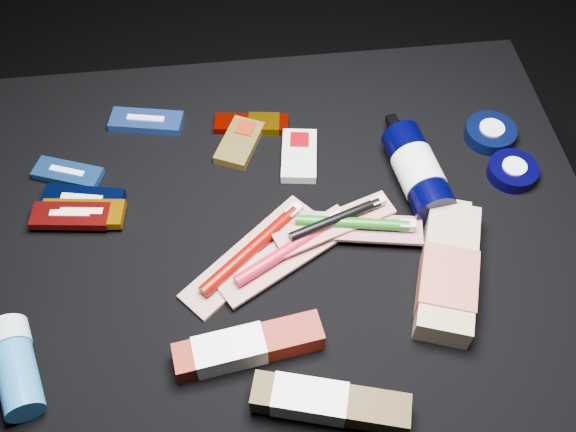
{
  "coord_description": "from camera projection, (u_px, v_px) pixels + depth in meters",
  "views": [
    {
      "loc": [
        -0.05,
        -0.55,
        1.21
      ],
      "look_at": [
        0.01,
        0.01,
        0.42
      ],
      "focal_mm": 40.0,
      "sensor_mm": 36.0,
      "label": 1
    }
  ],
  "objects": [
    {
      "name": "cream_tin_upper",
      "position": [
        490.0,
        133.0,
        1.08
      ],
      "size": [
        0.08,
        0.08,
        0.03
      ],
      "rotation": [
        0.0,
        0.0,
        0.29
      ],
      "color": "black",
      "rests_on": "cloth_table"
    },
    {
      "name": "clif_bar_1",
      "position": [
        299.0,
        154.0,
        1.06
      ],
      "size": [
        0.07,
        0.11,
        0.02
      ],
      "rotation": [
        0.0,
        0.0,
        -0.15
      ],
      "color": "silver",
      "rests_on": "cloth_table"
    },
    {
      "name": "toothbrush_pack_1",
      "position": [
        290.0,
        251.0,
        0.94
      ],
      "size": [
        0.22,
        0.16,
        0.03
      ],
      "rotation": [
        0.0,
        0.0,
        0.52
      ],
      "color": "beige",
      "rests_on": "cloth_table"
    },
    {
      "name": "luna_bar_2",
      "position": [
        83.0,
        200.0,
        1.0
      ],
      "size": [
        0.13,
        0.07,
        0.02
      ],
      "rotation": [
        0.0,
        0.0,
        -0.21
      ],
      "color": "black",
      "rests_on": "cloth_table"
    },
    {
      "name": "luna_bar_1",
      "position": [
        68.0,
        173.0,
        1.03
      ],
      "size": [
        0.12,
        0.08,
        0.01
      ],
      "rotation": [
        0.0,
        0.0,
        -0.36
      ],
      "color": "#1E53A7",
      "rests_on": "cloth_table"
    },
    {
      "name": "luna_bar_0",
      "position": [
        146.0,
        121.0,
        1.1
      ],
      "size": [
        0.13,
        0.07,
        0.02
      ],
      "rotation": [
        0.0,
        0.0,
        -0.2
      ],
      "color": "blue",
      "rests_on": "cloth_table"
    },
    {
      "name": "cream_tin_lower",
      "position": [
        513.0,
        171.0,
        1.03
      ],
      "size": [
        0.08,
        0.08,
        0.02
      ],
      "rotation": [
        0.0,
        0.0,
        -0.09
      ],
      "color": "black",
      "rests_on": "cloth_table"
    },
    {
      "name": "toothbrush_pack_2",
      "position": [
        354.0,
        225.0,
        0.96
      ],
      "size": [
        0.22,
        0.09,
        0.02
      ],
      "rotation": [
        0.0,
        0.0,
        -0.18
      ],
      "color": "#B3AAA6",
      "rests_on": "cloth_table"
    },
    {
      "name": "toothpaste_carton_red",
      "position": [
        242.0,
        348.0,
        0.85
      ],
      "size": [
        0.2,
        0.07,
        0.04
      ],
      "rotation": [
        0.0,
        0.0,
        0.14
      ],
      "color": "maroon",
      "rests_on": "cloth_table"
    },
    {
      "name": "lotion_bottle",
      "position": [
        418.0,
        171.0,
        1.0
      ],
      "size": [
        0.09,
        0.21,
        0.07
      ],
      "rotation": [
        0.0,
        0.0,
        0.14
      ],
      "color": "black",
      "rests_on": "cloth_table"
    },
    {
      "name": "luna_bar_3",
      "position": [
        83.0,
        214.0,
        0.98
      ],
      "size": [
        0.13,
        0.06,
        0.02
      ],
      "rotation": [
        0.0,
        0.0,
        -0.12
      ],
      "color": "#BA6C00",
      "rests_on": "cloth_table"
    },
    {
      "name": "toothpaste_carton_green",
      "position": [
        323.0,
        402.0,
        0.8
      ],
      "size": [
        0.2,
        0.1,
        0.04
      ],
      "rotation": [
        0.0,
        0.0,
        -0.28
      ],
      "color": "#3A290E",
      "rests_on": "cloth_table"
    },
    {
      "name": "ground",
      "position": [
        281.0,
        340.0,
        1.31
      ],
      "size": [
        3.0,
        3.0,
        0.0
      ],
      "primitive_type": "plane",
      "color": "black",
      "rests_on": "ground"
    },
    {
      "name": "bodywash_bottle",
      "position": [
        448.0,
        273.0,
        0.91
      ],
      "size": [
        0.14,
        0.23,
        0.05
      ],
      "rotation": [
        0.0,
        0.0,
        -0.33
      ],
      "color": "tan",
      "rests_on": "cloth_table"
    },
    {
      "name": "clif_bar_0",
      "position": [
        241.0,
        141.0,
        1.07
      ],
      "size": [
        0.09,
        0.11,
        0.02
      ],
      "rotation": [
        0.0,
        0.0,
        -0.44
      ],
      "color": "#4D3A15",
      "rests_on": "cloth_table"
    },
    {
      "name": "cloth_table",
      "position": [
        280.0,
        293.0,
        1.14
      ],
      "size": [
        0.98,
        0.78,
        0.4
      ],
      "primitive_type": "cube",
      "color": "black",
      "rests_on": "ground"
    },
    {
      "name": "deodorant_stick",
      "position": [
        15.0,
        366.0,
        0.83
      ],
      "size": [
        0.09,
        0.14,
        0.05
      ],
      "rotation": [
        0.0,
        0.0,
        0.31
      ],
      "color": "#2067A1",
      "rests_on": "cloth_table"
    },
    {
      "name": "toothbrush_pack_3",
      "position": [
        337.0,
        221.0,
        0.95
      ],
      "size": [
        0.19,
        0.1,
        0.02
      ],
      "rotation": [
        0.0,
        0.0,
        0.34
      ],
      "color": "beige",
      "rests_on": "cloth_table"
    },
    {
      "name": "power_bar",
      "position": [
        256.0,
        124.0,
        1.1
      ],
      "size": [
        0.13,
        0.06,
        0.02
      ],
      "rotation": [
        0.0,
        0.0,
        -0.14
      ],
      "color": "#750700",
      "rests_on": "cloth_table"
    },
    {
      "name": "luna_bar_4",
      "position": [
        71.0,
        216.0,
        0.97
      ],
      "size": [
        0.12,
        0.06,
        0.02
      ],
      "rotation": [
        0.0,
        0.0,
        -0.13
      ],
      "color": "maroon",
      "rests_on": "cloth_table"
    },
    {
      "name": "toothbrush_pack_0",
      "position": [
        253.0,
        251.0,
        0.95
      ],
      "size": [
        0.22,
        0.2,
        0.03
      ],
      "rotation": [
        0.0,
        0.0,
        0.71
      ],
      "color": "silver",
      "rests_on": "cloth_table"
    }
  ]
}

